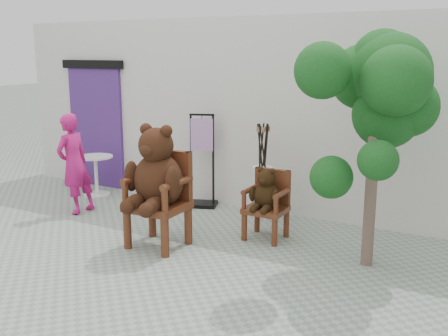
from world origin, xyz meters
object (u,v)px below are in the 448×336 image
chair_big (157,179)px  chair_small (267,197)px  cafe_table (96,171)px  display_stand (202,171)px  tree (381,89)px  stool_bucket (262,178)px  person (74,164)px

chair_big → chair_small: (1.10, 0.94, -0.31)m
cafe_table → display_stand: display_stand is taller
chair_small → display_stand: size_ratio=0.65×
tree → cafe_table: bearing=173.2°
stool_bucket → display_stand: bearing=171.5°
chair_big → tree: tree is taller
chair_small → person: bearing=-173.6°
cafe_table → tree: tree is taller
cafe_table → stool_bucket: bearing=3.1°
chair_big → cafe_table: (-2.41, 1.47, -0.45)m
cafe_table → chair_big: bearing=-31.3°
person → chair_small: bearing=98.3°
chair_small → tree: 2.05m
cafe_table → display_stand: size_ratio=0.47×
chair_small → stool_bucket: stool_bucket is taller
chair_small → stool_bucket: size_ratio=0.68×
chair_small → tree: size_ratio=0.36×
chair_big → display_stand: bearing=103.6°
chair_big → person: 2.11m
chair_small → cafe_table: (-3.51, 0.53, -0.14)m
chair_small → stool_bucket: bearing=119.3°
person → cafe_table: (-0.39, 0.88, -0.33)m
chair_small → tree: (1.42, -0.06, 1.48)m
cafe_table → person: bearing=-66.2°
chair_big → stool_bucket: 1.80m
person → cafe_table: person is taller
chair_big → person: (-2.02, 0.59, -0.12)m
person → display_stand: size_ratio=1.02×
display_stand → stool_bucket: 1.16m
chair_big → display_stand: (-0.44, 1.81, -0.31)m
chair_small → chair_big: bearing=-139.4°
person → display_stand: 2.01m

